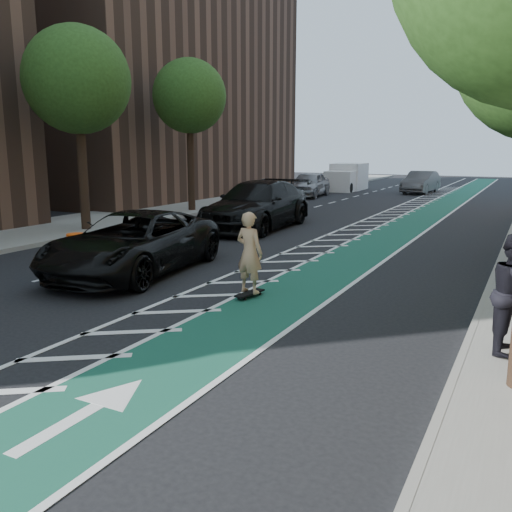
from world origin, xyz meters
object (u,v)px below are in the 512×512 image
Objects in this scene: skateboarder at (249,253)px; barrel_a at (77,250)px; suv_near at (134,243)px; suv_far at (257,205)px.

skateboarder is 6.18m from barrel_a.
suv_near is at bearing -2.49° from barrel_a.
suv_far is (-0.81, 8.75, 0.15)m from suv_near.
suv_near reaches higher than barrel_a.
suv_far is at bearing -55.21° from skateboarder.
suv_near is 8.79m from suv_far.
suv_far reaches higher than barrel_a.
barrel_a is at bearing -101.66° from suv_far.
suv_far is at bearing 80.81° from barrel_a.
skateboarder is at bearing -7.59° from barrel_a.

